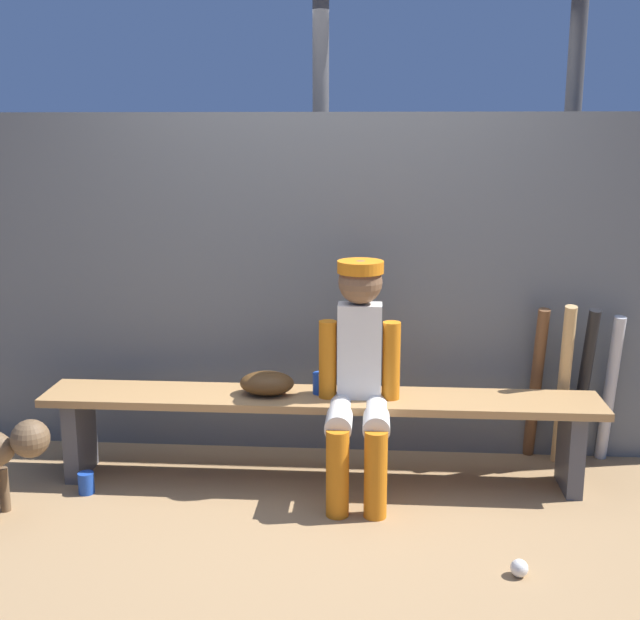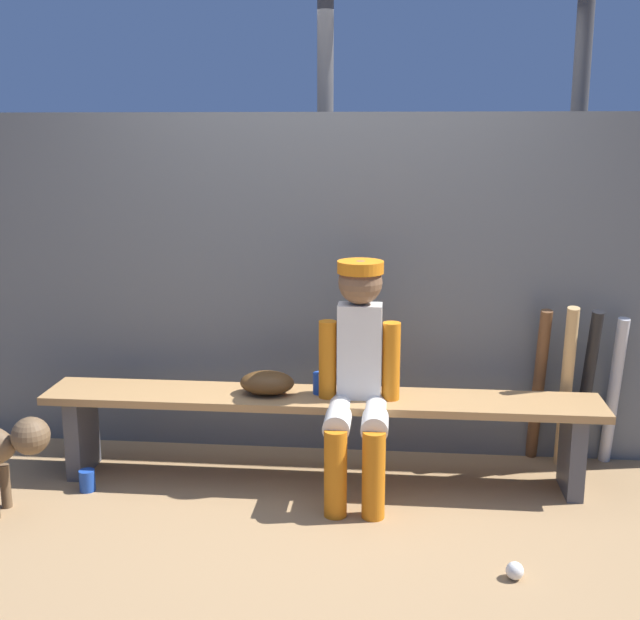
% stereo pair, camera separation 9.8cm
% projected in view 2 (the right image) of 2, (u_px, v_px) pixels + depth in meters
% --- Properties ---
extents(ground_plane, '(30.00, 30.00, 0.00)m').
position_uv_depth(ground_plane, '(320.00, 481.00, 4.21)').
color(ground_plane, '#9E7A51').
extents(chainlink_fence, '(4.53, 0.03, 1.90)m').
position_uv_depth(chainlink_fence, '(328.00, 288.00, 4.44)').
color(chainlink_fence, '#595E63').
rests_on(chainlink_fence, ground_plane).
extents(dugout_bench, '(2.86, 0.36, 0.47)m').
position_uv_depth(dugout_bench, '(320.00, 413.00, 4.13)').
color(dugout_bench, '#AD7F4C').
rests_on(dugout_bench, ground_plane).
extents(player_seated, '(0.41, 0.55, 1.17)m').
position_uv_depth(player_seated, '(358.00, 371.00, 3.94)').
color(player_seated, silver).
rests_on(player_seated, ground_plane).
extents(baseball_glove, '(0.28, 0.20, 0.12)m').
position_uv_depth(baseball_glove, '(267.00, 383.00, 4.12)').
color(baseball_glove, '#593819').
rests_on(baseball_glove, dugout_bench).
extents(bat_wood_dark, '(0.08, 0.22, 0.88)m').
position_uv_depth(bat_wood_dark, '(539.00, 386.00, 4.36)').
color(bat_wood_dark, brown).
rests_on(bat_wood_dark, ground_plane).
extents(bat_wood_tan, '(0.08, 0.23, 0.92)m').
position_uv_depth(bat_wood_tan, '(566.00, 388.00, 4.25)').
color(bat_wood_tan, tan).
rests_on(bat_wood_tan, ground_plane).
extents(bat_aluminum_black, '(0.10, 0.24, 0.89)m').
position_uv_depth(bat_aluminum_black, '(586.00, 388.00, 4.30)').
color(bat_aluminum_black, black).
rests_on(bat_aluminum_black, ground_plane).
extents(bat_aluminum_silver, '(0.09, 0.18, 0.84)m').
position_uv_depth(bat_aluminum_silver, '(614.00, 392.00, 4.32)').
color(bat_aluminum_silver, '#B7B7BC').
rests_on(bat_aluminum_silver, ground_plane).
extents(baseball, '(0.07, 0.07, 0.07)m').
position_uv_depth(baseball, '(515.00, 571.00, 3.28)').
color(baseball, white).
rests_on(baseball, ground_plane).
extents(cup_on_ground, '(0.08, 0.08, 0.11)m').
position_uv_depth(cup_on_ground, '(87.00, 480.00, 4.08)').
color(cup_on_ground, '#1E47AD').
rests_on(cup_on_ground, ground_plane).
extents(cup_on_bench, '(0.08, 0.08, 0.11)m').
position_uv_depth(cup_on_bench, '(321.00, 383.00, 4.13)').
color(cup_on_bench, '#1E47AD').
rests_on(cup_on_bench, dugout_bench).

